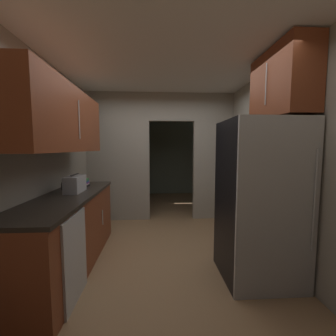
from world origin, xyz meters
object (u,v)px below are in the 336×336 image
at_px(book_stack, 84,183).
at_px(paint_can, 270,281).
at_px(refrigerator, 259,201).
at_px(boombox, 75,184).
at_px(dishwasher, 75,258).

height_order(book_stack, paint_can, book_stack).
bearing_deg(refrigerator, boombox, 166.98).
height_order(refrigerator, dishwasher, refrigerator).
xyz_separation_m(dishwasher, book_stack, (-0.29, 1.25, 0.55)).
bearing_deg(refrigerator, book_stack, 157.09).
bearing_deg(book_stack, dishwasher, -76.75).
bearing_deg(dishwasher, book_stack, 103.25).
distance_m(book_stack, paint_can, 2.74).
xyz_separation_m(refrigerator, boombox, (-2.25, 0.52, 0.13)).
distance_m(boombox, paint_can, 2.59).
bearing_deg(dishwasher, boombox, 108.87).
relative_size(refrigerator, book_stack, 11.62).
bearing_deg(paint_can, book_stack, 152.80).
xyz_separation_m(dishwasher, paint_can, (2.01, 0.06, -0.34)).
height_order(boombox, book_stack, boombox).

